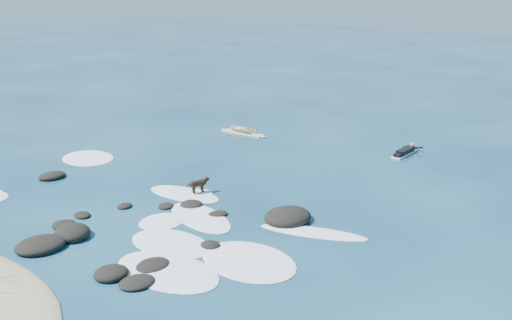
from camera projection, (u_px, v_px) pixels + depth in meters
The scene contains 6 objects.
ground at pixel (154, 200), 21.70m from camera, with size 160.00×160.00×0.00m, color #0A2642.
reef_rocks at pixel (152, 228), 18.97m from camera, with size 12.09×8.21×0.60m.
breaking_foam at pixel (153, 217), 20.06m from camera, with size 16.24×8.37×0.12m.
standing_surfer_rig at pixel (243, 122), 30.74m from camera, with size 2.92×0.58×1.67m.
paddling_surfer_rig at pixel (406, 151), 27.29m from camera, with size 1.05×2.35×0.41m.
dog at pixel (199, 183), 22.17m from camera, with size 0.50×1.01×0.67m.
Camera 1 is at (14.72, -14.40, 8.02)m, focal length 40.00 mm.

